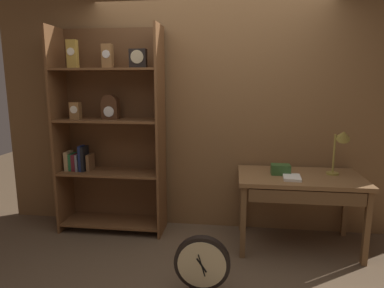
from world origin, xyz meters
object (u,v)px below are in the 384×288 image
round_clock_large (202,265)px  open_repair_manual (292,177)px  bookshelf (109,133)px  workbench (300,185)px  toolbox_small (280,169)px  desk_lamp (341,142)px

round_clock_large → open_repair_manual: bearing=45.0°
round_clock_large → bookshelf: bearing=136.2°
bookshelf → workbench: bookshelf is taller
toolbox_small → round_clock_large: (-0.69, -0.92, -0.55)m
desk_lamp → toolbox_small: size_ratio=2.61×
workbench → desk_lamp: size_ratio=2.47×
workbench → desk_lamp: bearing=10.5°
bookshelf → round_clock_large: bearing=-43.8°
bookshelf → toolbox_small: bookshelf is taller
toolbox_small → workbench: bearing=-13.3°
desk_lamp → bookshelf: bearing=176.6°
bookshelf → open_repair_manual: size_ratio=10.09×
toolbox_small → round_clock_large: size_ratio=0.39×
open_repair_manual → round_clock_large: open_repair_manual is taller
desk_lamp → open_repair_manual: size_ratio=2.21×
toolbox_small → round_clock_large: toolbox_small is taller
bookshelf → open_repair_manual: (1.91, -0.31, -0.34)m
open_repair_manual → round_clock_large: 1.21m
workbench → round_clock_large: workbench is taller
workbench → open_repair_manual: bearing=-134.8°
bookshelf → workbench: size_ratio=1.85×
workbench → open_repair_manual: (-0.10, -0.10, 0.10)m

